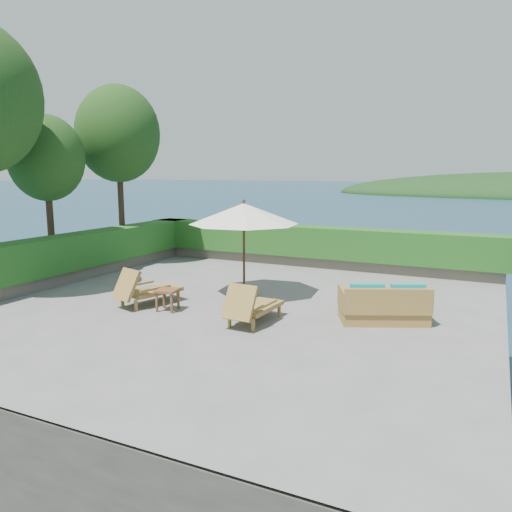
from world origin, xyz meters
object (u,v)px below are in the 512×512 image
at_px(lounge_right, 252,306).
at_px(patio_umbrella, 244,215).
at_px(lounge_left, 145,289).
at_px(wicker_loveseat, 384,306).
at_px(side_table, 167,293).

bearing_deg(lounge_right, patio_umbrella, 124.10).
distance_m(lounge_left, lounge_right, 2.96).
height_order(lounge_left, lounge_right, lounge_left).
bearing_deg(lounge_right, lounge_left, 179.01).
xyz_separation_m(lounge_right, wicker_loveseat, (2.49, 1.30, -0.04)).
bearing_deg(wicker_loveseat, lounge_left, 166.94).
bearing_deg(patio_umbrella, lounge_left, -133.17).
bearing_deg(side_table, lounge_right, -1.23).
bearing_deg(wicker_loveseat, patio_umbrella, 144.30).
relative_size(lounge_right, side_table, 2.98).
bearing_deg(side_table, wicker_loveseat, 14.99).
distance_m(patio_umbrella, wicker_loveseat, 4.18).
distance_m(patio_umbrella, side_table, 2.79).
relative_size(lounge_left, side_table, 3.21).
xyz_separation_m(patio_umbrella, lounge_right, (1.23, -2.04, -1.72)).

